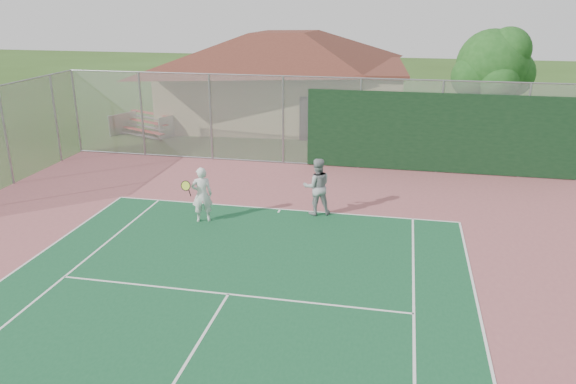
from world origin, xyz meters
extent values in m
cylinder|color=gray|center=(-10.00, 17.00, 1.75)|extent=(0.08, 0.08, 3.50)
cylinder|color=gray|center=(-7.00, 17.00, 1.75)|extent=(0.08, 0.08, 3.50)
cylinder|color=gray|center=(-4.00, 17.00, 1.75)|extent=(0.08, 0.08, 3.50)
cylinder|color=gray|center=(-1.00, 17.00, 1.75)|extent=(0.08, 0.08, 3.50)
cylinder|color=gray|center=(2.00, 17.00, 1.75)|extent=(0.08, 0.08, 3.50)
cylinder|color=gray|center=(5.00, 17.00, 1.75)|extent=(0.08, 0.08, 3.50)
cylinder|color=gray|center=(8.00, 17.00, 1.75)|extent=(0.08, 0.08, 3.50)
cylinder|color=gray|center=(0.00, 17.00, 3.50)|extent=(20.00, 0.05, 0.05)
cylinder|color=gray|center=(0.00, 17.00, 0.05)|extent=(20.00, 0.05, 0.05)
cube|color=#999EA0|center=(0.00, 17.00, 1.75)|extent=(20.00, 0.02, 3.50)
cube|color=black|center=(5.00, 16.95, 1.55)|extent=(10.00, 0.04, 3.00)
cylinder|color=gray|center=(-10.00, 15.50, 1.75)|extent=(0.08, 0.08, 3.50)
cylinder|color=gray|center=(-10.00, 12.50, 1.75)|extent=(0.08, 0.08, 3.50)
cube|color=#999EA0|center=(-10.00, 12.50, 1.75)|extent=(0.02, 9.00, 3.50)
cube|color=tan|center=(-2.58, 24.85, 1.47)|extent=(12.27, 8.66, 2.93)
cube|color=brown|center=(-2.58, 24.85, 2.98)|extent=(12.79, 9.18, 0.18)
pyramid|color=brown|center=(-2.58, 24.85, 4.69)|extent=(13.49, 9.52, 1.76)
cube|color=black|center=(-0.63, 20.91, 1.03)|extent=(0.88, 0.06, 2.05)
cube|color=#B03328|center=(-8.51, 20.03, 0.32)|extent=(2.61, 1.36, 0.05)
cube|color=#B2B5BA|center=(-8.51, 19.80, 0.14)|extent=(2.60, 1.33, 0.04)
cube|color=#B03328|center=(-8.51, 20.53, 0.64)|extent=(2.61, 1.36, 0.05)
cube|color=#B2B5BA|center=(-8.51, 20.30, 0.46)|extent=(2.60, 1.33, 0.04)
cube|color=#B03328|center=(-8.51, 21.03, 0.96)|extent=(2.61, 1.36, 0.05)
cube|color=#B2B5BA|center=(-8.51, 20.80, 0.78)|extent=(2.60, 1.33, 0.04)
cube|color=#B2B5BA|center=(-9.79, 20.53, 0.50)|extent=(0.73, 1.53, 1.01)
cube|color=#B2B5BA|center=(-7.23, 20.53, 0.50)|extent=(0.73, 1.53, 1.01)
cylinder|color=#352313|center=(7.35, 22.38, 1.37)|extent=(0.35, 0.35, 2.73)
sphere|color=#1A4A17|center=(7.35, 22.38, 3.52)|extent=(3.13, 3.13, 3.13)
sphere|color=#1A4A17|center=(8.23, 22.68, 3.13)|extent=(2.15, 2.15, 2.15)
sphere|color=#1A4A17|center=(6.57, 21.99, 3.03)|extent=(1.95, 1.95, 1.95)
sphere|color=#1A4A17|center=(7.55, 21.50, 2.93)|extent=(1.76, 1.76, 1.76)
sphere|color=#1A4A17|center=(7.06, 23.17, 3.32)|extent=(1.95, 1.95, 1.95)
sphere|color=#1A4A17|center=(7.94, 22.19, 4.20)|extent=(1.95, 1.95, 1.95)
imported|color=silver|center=(-2.06, 10.46, 0.84)|extent=(0.72, 0.61, 1.68)
imported|color=#96999B|center=(1.18, 11.73, 0.89)|extent=(1.03, 0.91, 1.78)
camera|label=1|loc=(3.59, -4.32, 6.40)|focal=35.00mm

